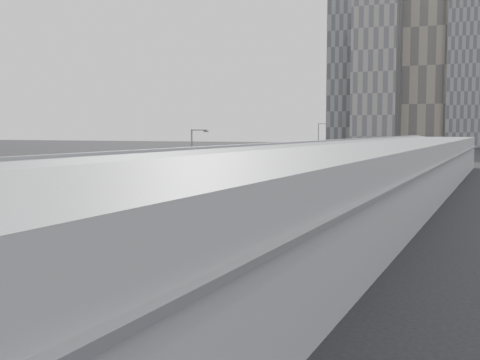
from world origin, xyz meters
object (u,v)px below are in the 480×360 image
Objects in this scene: suv at (364,163)px; street_lamp_near at (194,162)px; bus_1 at (63,246)px; street_lamp_far at (319,147)px; bus_3 at (254,196)px; bus_7 at (366,167)px; bus_2 at (191,213)px; bus_5 at (326,177)px; shipping_container at (333,167)px; bus_6 at (354,171)px; bus_4 at (292,187)px.

street_lamp_near is at bearing -110.48° from suv.
bus_1 is 1.45× the size of street_lamp_far.
bus_7 reaches higher than bus_3.
bus_5 is at bearing 93.43° from bus_2.
bus_2 is 70.42m from shipping_container.
bus_1 reaches higher than shipping_container.
shipping_container is (-6.87, 56.21, -0.25)m from bus_3.
suv is (-6.43, 38.15, -0.76)m from bus_6.
bus_4 is at bearing -103.33° from shipping_container.
bus_6 is (0.46, 42.11, 0.08)m from bus_3.
bus_6 is (0.31, 55.97, 0.06)m from bus_2.
street_lamp_far is at bearing 99.93° from bus_2.
street_lamp_far is at bearing -107.35° from shipping_container.
suv is (-0.32, 37.56, -4.64)m from street_lamp_far.
bus_2 is 0.97× the size of bus_6.
street_lamp_near is 80.90m from suv.
street_lamp_near is at bearing -100.39° from bus_6.
bus_1 is 110.56m from suv.
bus_3 reaches higher than shipping_container.
bus_1 reaches higher than bus_4.
shipping_container reaches higher than suv.
bus_1 is at bearing -92.66° from bus_7.
bus_5 is at bearing -103.18° from suv.
street_lamp_far is 14.20m from shipping_container.
bus_4 is 32.72m from street_lamp_far.
bus_7 is at bearing 91.23° from bus_6.
street_lamp_far is (-6.38, 72.79, 3.75)m from bus_1.
bus_1 is 1.12× the size of bus_7.
street_lamp_near is at bearing -118.20° from bus_4.
suv is (-6.13, 94.12, -0.71)m from bus_2.
bus_5 is at bearing 89.87° from bus_1.
street_lamp_far is at bearing -120.97° from bus_7.
bus_4 is 0.96× the size of bus_6.
bus_1 reaches higher than bus_3.
street_lamp_far reaches higher than bus_3.
bus_4 is (-0.29, 40.88, -0.20)m from bus_1.
street_lamp_near reaches higher than bus_6.
street_lamp_near is (-7.21, -42.64, 3.31)m from bus_6.
street_lamp_far reaches higher than bus_1.
bus_5 is at bearing -99.10° from shipping_container.
bus_5 is 2.42× the size of suv.
bus_5 reaches higher than suv.
bus_6 is 1.34× the size of street_lamp_far.
bus_2 reaches higher than suv.
bus_2 is 67.37m from bus_7.
bus_4 is 42.72m from bus_7.
bus_7 is at bearing -43.72° from shipping_container.
bus_2 is 56.99m from street_lamp_far.
street_lamp_far is (1.10, 43.23, 0.56)m from street_lamp_near.
bus_4 is at bearing 93.42° from bus_2.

